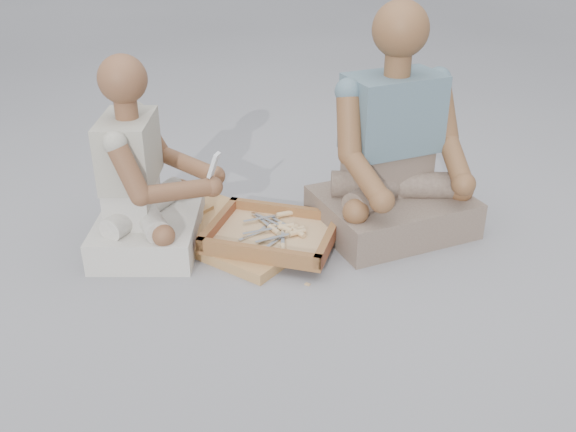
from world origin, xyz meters
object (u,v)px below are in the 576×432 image
(carved_panel, at_px, (231,233))
(tool_tray, at_px, (273,234))
(companion, at_px, (394,159))
(craftsman, at_px, (143,185))

(carved_panel, bearing_deg, tool_tray, -10.85)
(companion, bearing_deg, tool_tray, -3.06)
(carved_panel, bearing_deg, craftsman, -152.91)
(carved_panel, distance_m, companion, 0.75)
(companion, bearing_deg, carved_panel, -15.77)
(tool_tray, height_order, companion, companion)
(carved_panel, relative_size, companion, 0.70)
(tool_tray, xyz_separation_m, companion, (0.43, 0.33, 0.25))
(tool_tray, relative_size, companion, 0.53)
(carved_panel, bearing_deg, companion, 24.85)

